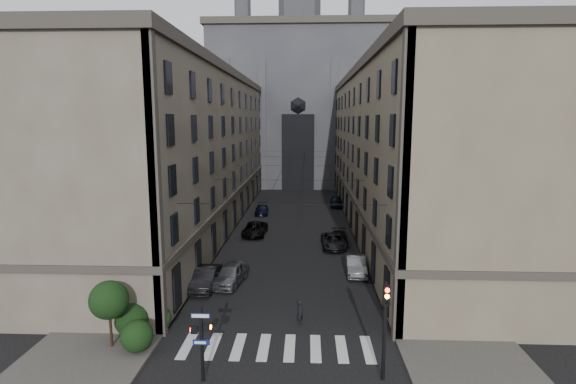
# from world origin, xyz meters

# --- Properties ---
(sidewalk_left) EXTENTS (7.00, 80.00, 0.15)m
(sidewalk_left) POSITION_xyz_m (-10.50, 36.00, 0.07)
(sidewalk_left) COLOR #383533
(sidewalk_left) RESTS_ON ground
(sidewalk_right) EXTENTS (7.00, 80.00, 0.15)m
(sidewalk_right) POSITION_xyz_m (10.50, 36.00, 0.07)
(sidewalk_right) COLOR #383533
(sidewalk_right) RESTS_ON ground
(zebra_crossing) EXTENTS (11.00, 3.20, 0.01)m
(zebra_crossing) POSITION_xyz_m (0.00, 5.00, 0.01)
(zebra_crossing) COLOR beige
(zebra_crossing) RESTS_ON ground
(building_left) EXTENTS (13.60, 60.60, 18.85)m
(building_left) POSITION_xyz_m (-13.44, 36.00, 9.34)
(building_left) COLOR #524B3F
(building_left) RESTS_ON ground
(building_right) EXTENTS (13.60, 60.60, 18.85)m
(building_right) POSITION_xyz_m (13.44, 36.00, 9.34)
(building_right) COLOR brown
(building_right) RESTS_ON ground
(gothic_tower) EXTENTS (35.00, 23.00, 58.00)m
(gothic_tower) POSITION_xyz_m (0.00, 74.96, 17.80)
(gothic_tower) COLOR #2D2D33
(gothic_tower) RESTS_ON ground
(pedestrian_signal_left) EXTENTS (1.02, 0.38, 4.00)m
(pedestrian_signal_left) POSITION_xyz_m (-3.51, 1.50, 2.32)
(pedestrian_signal_left) COLOR black
(pedestrian_signal_left) RESTS_ON ground
(traffic_light_right) EXTENTS (0.34, 0.50, 5.20)m
(traffic_light_right) POSITION_xyz_m (5.60, 1.92, 3.29)
(traffic_light_right) COLOR black
(traffic_light_right) RESTS_ON ground
(shrub_cluster) EXTENTS (3.90, 4.40, 3.90)m
(shrub_cluster) POSITION_xyz_m (-8.72, 5.01, 1.80)
(shrub_cluster) COLOR black
(shrub_cluster) RESTS_ON sidewalk_left
(tram_wires) EXTENTS (14.00, 60.00, 0.43)m
(tram_wires) POSITION_xyz_m (0.00, 35.63, 7.25)
(tram_wires) COLOR black
(tram_wires) RESTS_ON ground
(car_left_near) EXTENTS (2.58, 5.02, 1.63)m
(car_left_near) POSITION_xyz_m (-4.38, 14.96, 0.82)
(car_left_near) COLOR slate
(car_left_near) RESTS_ON ground
(car_left_midnear) EXTENTS (1.82, 4.99, 1.63)m
(car_left_midnear) POSITION_xyz_m (-6.20, 14.06, 0.82)
(car_left_midnear) COLOR black
(car_left_midnear) RESTS_ON ground
(car_left_midfar) EXTENTS (2.64, 5.39, 1.47)m
(car_left_midfar) POSITION_xyz_m (-4.20, 30.31, 0.74)
(car_left_midfar) COLOR black
(car_left_midfar) RESTS_ON ground
(car_left_far) EXTENTS (2.04, 4.52, 1.29)m
(car_left_far) POSITION_xyz_m (-4.57, 41.87, 0.64)
(car_left_far) COLOR black
(car_left_far) RESTS_ON ground
(car_right_near) EXTENTS (1.74, 4.63, 1.51)m
(car_right_near) POSITION_xyz_m (5.92, 17.82, 0.75)
(car_right_near) COLOR slate
(car_right_near) RESTS_ON ground
(car_right_midnear) EXTENTS (2.51, 5.26, 1.45)m
(car_right_midnear) POSITION_xyz_m (4.48, 25.58, 0.72)
(car_right_midnear) COLOR black
(car_right_midnear) RESTS_ON ground
(car_right_midfar) EXTENTS (2.13, 4.64, 1.32)m
(car_right_midfar) POSITION_xyz_m (5.10, 26.91, 0.66)
(car_right_midfar) COLOR black
(car_right_midfar) RESTS_ON ground
(car_right_far) EXTENTS (1.92, 4.71, 1.60)m
(car_right_far) POSITION_xyz_m (6.19, 47.66, 0.80)
(car_right_far) COLOR black
(car_right_far) RESTS_ON ground
(pedestrian) EXTENTS (0.59, 0.70, 1.64)m
(pedestrian) POSITION_xyz_m (1.33, 7.97, 0.82)
(pedestrian) COLOR black
(pedestrian) RESTS_ON ground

